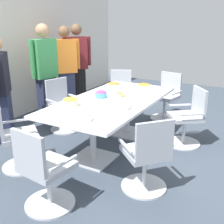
% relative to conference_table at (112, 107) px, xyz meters
% --- Properties ---
extents(ground_plane, '(10.00, 10.00, 0.01)m').
position_rel_conference_table_xyz_m(ground_plane, '(0.00, 0.00, -0.63)').
color(ground_plane, '#3D4754').
extents(conference_table, '(2.40, 1.20, 0.75)m').
position_rel_conference_table_xyz_m(conference_table, '(0.00, 0.00, 0.00)').
color(conference_table, white).
rests_on(conference_table, ground).
extents(office_chair_0, '(0.66, 0.66, 0.91)m').
position_rel_conference_table_xyz_m(office_chair_0, '(0.16, 1.10, -0.22)').
color(office_chair_0, silver).
rests_on(office_chair_0, ground).
extents(office_chair_1, '(0.76, 0.76, 0.91)m').
position_rel_conference_table_xyz_m(office_chair_1, '(-1.24, 0.76, -0.22)').
color(office_chair_1, silver).
rests_on(office_chair_1, ground).
extents(office_chair_2, '(0.59, 0.59, 0.91)m').
position_rel_conference_table_xyz_m(office_chair_2, '(-1.69, -0.14, -0.22)').
color(office_chair_2, silver).
rests_on(office_chair_2, ground).
extents(office_chair_3, '(0.76, 0.76, 0.91)m').
position_rel_conference_table_xyz_m(office_chair_3, '(-0.88, -0.94, -0.22)').
color(office_chair_3, silver).
rests_on(office_chair_3, ground).
extents(office_chair_4, '(0.76, 0.76, 0.91)m').
position_rel_conference_table_xyz_m(office_chair_4, '(0.61, -1.03, -0.22)').
color(office_chair_4, silver).
rests_on(office_chair_4, ground).
extents(office_chair_5, '(0.63, 0.63, 0.91)m').
position_rel_conference_table_xyz_m(office_chair_5, '(1.62, -0.33, -0.22)').
color(office_chair_5, silver).
rests_on(office_chair_5, ground).
extents(office_chair_6, '(0.70, 0.70, 0.91)m').
position_rel_conference_table_xyz_m(office_chair_6, '(1.43, 0.60, -0.22)').
color(office_chair_6, silver).
rests_on(office_chair_6, ground).
extents(person_standing_0, '(0.53, 0.45, 1.67)m').
position_rel_conference_table_xyz_m(person_standing_0, '(-0.69, 1.59, 0.24)').
color(person_standing_0, '#232842').
rests_on(person_standing_0, ground).
extents(person_standing_1, '(0.62, 0.28, 1.84)m').
position_rel_conference_table_xyz_m(person_standing_1, '(0.31, 1.58, 0.34)').
color(person_standing_1, '#232842').
rests_on(person_standing_1, ground).
extents(person_standing_2, '(0.52, 0.45, 1.79)m').
position_rel_conference_table_xyz_m(person_standing_2, '(1.01, 1.66, 0.31)').
color(person_standing_2, '#232842').
rests_on(person_standing_2, ground).
extents(person_standing_3, '(0.47, 0.50, 1.82)m').
position_rel_conference_table_xyz_m(person_standing_3, '(1.45, 1.68, 0.33)').
color(person_standing_3, black).
rests_on(person_standing_3, ground).
extents(snack_bowl_candy_mix, '(0.19, 0.19, 0.12)m').
position_rel_conference_table_xyz_m(snack_bowl_candy_mix, '(0.01, 0.20, 0.18)').
color(snack_bowl_candy_mix, '#4C9EC6').
rests_on(snack_bowl_candy_mix, conference_table).
extents(snack_bowl_chips_orange, '(0.25, 0.25, 0.08)m').
position_rel_conference_table_xyz_m(snack_bowl_chips_orange, '(0.93, -0.13, 0.16)').
color(snack_bowl_chips_orange, white).
rests_on(snack_bowl_chips_orange, conference_table).
extents(snack_bowl_chips_yellow, '(0.23, 0.23, 0.12)m').
position_rel_conference_table_xyz_m(snack_bowl_chips_yellow, '(-0.55, 0.36, 0.18)').
color(snack_bowl_chips_yellow, beige).
rests_on(snack_bowl_chips_yellow, conference_table).
extents(snack_bowl_pretzels, '(0.26, 0.26, 0.11)m').
position_rel_conference_table_xyz_m(snack_bowl_pretzels, '(0.65, 0.33, 0.18)').
color(snack_bowl_pretzels, white).
rests_on(snack_bowl_pretzels, conference_table).
extents(donut_platter, '(0.33, 0.33, 0.04)m').
position_rel_conference_table_xyz_m(donut_platter, '(0.32, -0.06, 0.14)').
color(donut_platter, white).
rests_on(donut_platter, conference_table).
extents(plate_stack, '(0.22, 0.22, 0.04)m').
position_rel_conference_table_xyz_m(plate_stack, '(-0.96, -0.14, 0.14)').
color(plate_stack, white).
rests_on(plate_stack, conference_table).
extents(napkin_pile, '(0.15, 0.15, 0.07)m').
position_rel_conference_table_xyz_m(napkin_pile, '(-0.31, -0.37, 0.16)').
color(napkin_pile, white).
rests_on(napkin_pile, conference_table).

